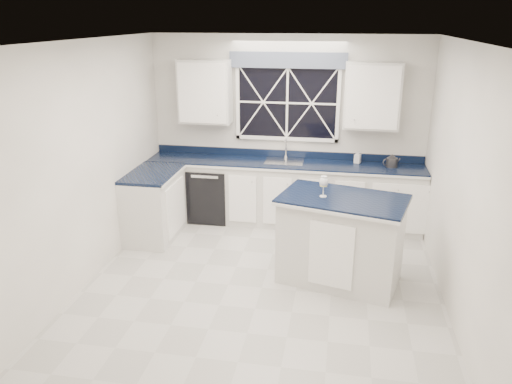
% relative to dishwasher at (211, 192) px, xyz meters
% --- Properties ---
extents(ground, '(4.50, 4.50, 0.00)m').
position_rel_dishwasher_xyz_m(ground, '(1.10, -1.95, -0.41)').
color(ground, beige).
rests_on(ground, ground).
extents(back_wall, '(4.00, 0.10, 2.70)m').
position_rel_dishwasher_xyz_m(back_wall, '(1.10, 0.30, 0.94)').
color(back_wall, white).
rests_on(back_wall, ground).
extents(base_cabinets, '(3.99, 1.60, 0.90)m').
position_rel_dishwasher_xyz_m(base_cabinets, '(0.77, -0.17, 0.04)').
color(base_cabinets, silver).
rests_on(base_cabinets, ground).
extents(countertop, '(3.98, 0.64, 0.04)m').
position_rel_dishwasher_xyz_m(countertop, '(1.10, 0.00, 0.51)').
color(countertop, black).
rests_on(countertop, base_cabinets).
extents(dishwasher, '(0.60, 0.58, 0.82)m').
position_rel_dishwasher_xyz_m(dishwasher, '(0.00, 0.00, 0.00)').
color(dishwasher, black).
rests_on(dishwasher, ground).
extents(window, '(1.65, 0.09, 1.26)m').
position_rel_dishwasher_xyz_m(window, '(1.10, 0.25, 1.42)').
color(window, black).
rests_on(window, ground).
extents(upper_cabinets, '(3.10, 0.34, 0.90)m').
position_rel_dishwasher_xyz_m(upper_cabinets, '(1.10, 0.13, 1.49)').
color(upper_cabinets, silver).
rests_on(upper_cabinets, ground).
extents(faucet, '(0.05, 0.20, 0.30)m').
position_rel_dishwasher_xyz_m(faucet, '(1.10, 0.19, 0.69)').
color(faucet, silver).
rests_on(faucet, countertop).
extents(island, '(1.54, 1.15, 1.03)m').
position_rel_dishwasher_xyz_m(island, '(1.96, -1.60, 0.11)').
color(island, silver).
rests_on(island, ground).
extents(rug, '(1.32, 0.96, 0.02)m').
position_rel_dishwasher_xyz_m(rug, '(1.84, -0.60, -0.40)').
color(rug, '#B9B9B4').
rests_on(rug, ground).
extents(kettle, '(0.25, 0.20, 0.18)m').
position_rel_dishwasher_xyz_m(kettle, '(2.60, 0.02, 0.61)').
color(kettle, '#303033').
rests_on(kettle, countertop).
extents(wine_glass, '(0.10, 0.10, 0.24)m').
position_rel_dishwasher_xyz_m(wine_glass, '(1.73, -1.61, 0.78)').
color(wine_glass, silver).
rests_on(wine_glass, island).
extents(soap_bottle, '(0.11, 0.11, 0.18)m').
position_rel_dishwasher_xyz_m(soap_bottle, '(2.14, 0.14, 0.62)').
color(soap_bottle, silver).
rests_on(soap_bottle, countertop).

